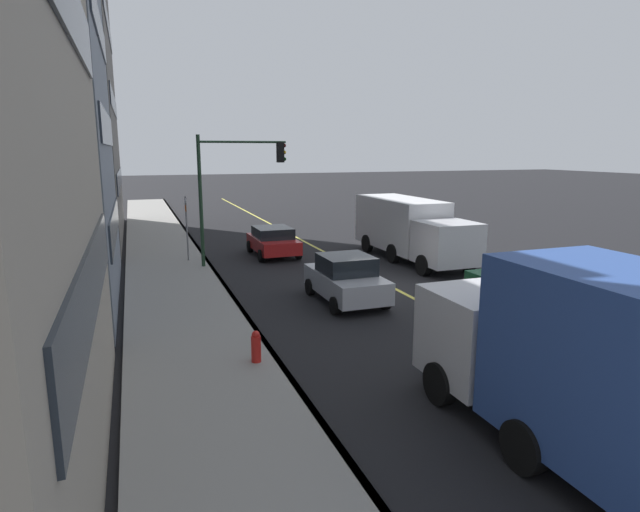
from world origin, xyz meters
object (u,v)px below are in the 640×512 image
object	(u,v)px
truck_blue	(614,373)
truck_white	(410,228)
car_green	(527,290)
street_sign_post	(187,224)
fire_hydrant	(256,349)
car_red	(273,241)
car_silver	(346,279)
traffic_light_mast	(234,178)

from	to	relation	value
truck_blue	truck_white	world-z (taller)	truck_blue
truck_blue	truck_white	xyz separation A→B (m)	(16.36, -5.58, -0.24)
car_green	truck_blue	bearing A→B (deg)	146.47
street_sign_post	fire_hydrant	xyz separation A→B (m)	(-12.89, -0.30, -1.38)
truck_blue	truck_white	size ratio (longest dim) A/B	0.91
truck_white	street_sign_post	world-z (taller)	street_sign_post
truck_blue	fire_hydrant	size ratio (longest dim) A/B	7.99
truck_blue	fire_hydrant	world-z (taller)	truck_blue
car_green	street_sign_post	world-z (taller)	street_sign_post
truck_blue	car_red	bearing A→B (deg)	1.24
car_silver	fire_hydrant	world-z (taller)	car_silver
car_green	traffic_light_mast	world-z (taller)	traffic_light_mast
traffic_light_mast	fire_hydrant	world-z (taller)	traffic_light_mast
truck_blue	street_sign_post	world-z (taller)	truck_blue
fire_hydrant	truck_blue	bearing A→B (deg)	-144.83
car_silver	street_sign_post	size ratio (longest dim) A/B	1.22
truck_white	car_red	bearing A→B (deg)	62.55
car_silver	street_sign_post	world-z (taller)	street_sign_post
car_silver	truck_white	world-z (taller)	truck_white
car_silver	street_sign_post	bearing A→B (deg)	28.42
truck_blue	traffic_light_mast	size ratio (longest dim) A/B	1.28
car_green	traffic_light_mast	size ratio (longest dim) A/B	0.73
truck_blue	fire_hydrant	xyz separation A→B (m)	(6.17, 4.35, -1.33)
car_silver	car_red	world-z (taller)	car_silver
car_silver	truck_white	distance (m)	8.08
car_red	truck_blue	world-z (taller)	truck_blue
traffic_light_mast	car_red	bearing A→B (deg)	-48.82
fire_hydrant	truck_white	bearing A→B (deg)	-44.22
car_green	fire_hydrant	distance (m)	9.43
car_red	street_sign_post	xyz separation A→B (m)	(-0.42, 4.23, 1.09)
car_silver	car_green	bearing A→B (deg)	-121.69
car_red	truck_white	xyz separation A→B (m)	(-3.12, -6.00, 0.80)
truck_blue	traffic_light_mast	distance (m)	17.85
car_red	fire_hydrant	distance (m)	13.88
car_red	fire_hydrant	bearing A→B (deg)	163.58
car_red	car_silver	bearing A→B (deg)	-177.97
truck_blue	truck_white	bearing A→B (deg)	-18.82
truck_white	fire_hydrant	bearing A→B (deg)	135.78
truck_white	street_sign_post	bearing A→B (deg)	75.24
car_green	car_silver	xyz separation A→B (m)	(3.14, 5.09, 0.06)
traffic_light_mast	fire_hydrant	bearing A→B (deg)	171.61
street_sign_post	fire_hydrant	size ratio (longest dim) A/B	3.36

